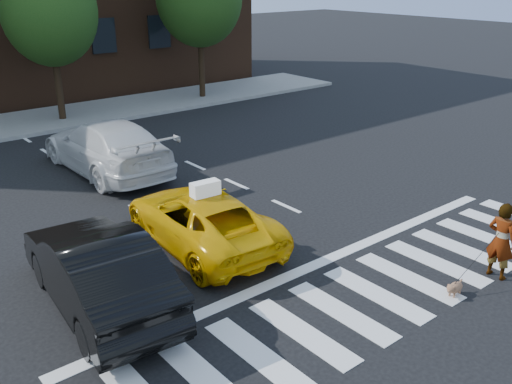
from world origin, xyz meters
TOP-DOWN VIEW (x-y plane):
  - ground at (0.00, 0.00)m, footprint 120.00×120.00m
  - crosswalk at (0.00, 0.00)m, footprint 13.00×2.40m
  - stop_line at (0.00, 1.60)m, footprint 12.00×0.30m
  - sidewalk_far at (0.00, 17.50)m, footprint 30.00×4.00m
  - taxi at (-1.40, 3.98)m, footprint 2.46×4.72m
  - black_sedan at (-4.34, 3.04)m, footprint 2.04×4.78m
  - white_suv at (-0.80, 10.06)m, footprint 2.30×5.63m
  - woman at (2.45, -1.10)m, footprint 0.39×0.60m
  - dog at (1.11, -0.99)m, footprint 0.54×0.23m
  - taxi_sign at (-1.40, 3.78)m, footprint 0.67×0.33m

SIDE VIEW (x-z plane):
  - ground at x=0.00m, z-range 0.00..0.00m
  - crosswalk at x=0.00m, z-range 0.00..0.01m
  - stop_line at x=0.00m, z-range 0.00..0.01m
  - sidewalk_far at x=0.00m, z-range 0.00..0.15m
  - dog at x=1.11m, z-range 0.03..0.33m
  - taxi at x=-1.40m, z-range 0.00..1.27m
  - black_sedan at x=-4.34m, z-range 0.00..1.53m
  - woman at x=2.45m, z-range 0.00..1.63m
  - white_suv at x=-0.80m, z-range 0.00..1.63m
  - taxi_sign at x=-1.40m, z-range 1.27..1.59m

